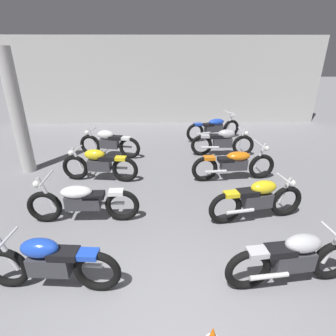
{
  "coord_description": "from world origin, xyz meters",
  "views": [
    {
      "loc": [
        -0.14,
        -2.04,
        3.19
      ],
      "look_at": [
        0.0,
        3.85,
        0.55
      ],
      "focal_mm": 29.22,
      "sensor_mm": 36.0,
      "label": 1
    }
  ],
  "objects": [
    {
      "name": "motorcycle_right_row_3",
      "position": [
        1.77,
        6.03,
        0.46
      ],
      "size": [
        1.97,
        0.48,
        0.88
      ],
      "color": "black",
      "rests_on": "ground"
    },
    {
      "name": "motorcycle_left_row_3",
      "position": [
        -1.77,
        6.02,
        0.46
      ],
      "size": [
        1.94,
        0.62,
        0.88
      ],
      "color": "black",
      "rests_on": "ground"
    },
    {
      "name": "support_pillar",
      "position": [
        -3.85,
        5.01,
        1.6
      ],
      "size": [
        0.36,
        0.36,
        3.2
      ],
      "primitive_type": "cylinder",
      "color": "#BCBAB7",
      "rests_on": "ground"
    },
    {
      "name": "motorcycle_right_row_4",
      "position": [
        1.79,
        7.68,
        0.45
      ],
      "size": [
        2.09,
        0.94,
        0.97
      ],
      "color": "black",
      "rests_on": "ground"
    },
    {
      "name": "motorcycle_right_row_0",
      "position": [
        1.7,
        0.9,
        0.46
      ],
      "size": [
        1.97,
        0.54,
        0.88
      ],
      "color": "black",
      "rests_on": "ground"
    },
    {
      "name": "motorcycle_right_row_1",
      "position": [
        1.72,
        2.53,
        0.46
      ],
      "size": [
        1.96,
        0.61,
        0.88
      ],
      "color": "black",
      "rests_on": "ground"
    },
    {
      "name": "motorcycle_left_row_2",
      "position": [
        -1.73,
        4.35,
        0.46
      ],
      "size": [
        1.97,
        0.48,
        0.88
      ],
      "color": "black",
      "rests_on": "ground"
    },
    {
      "name": "motorcycle_left_row_1",
      "position": [
        -1.69,
        2.55,
        0.45
      ],
      "size": [
        2.17,
        0.68,
        0.97
      ],
      "color": "black",
      "rests_on": "ground"
    },
    {
      "name": "motorcycle_left_row_0",
      "position": [
        -1.71,
        0.9,
        0.46
      ],
      "size": [
        1.97,
        0.48,
        0.88
      ],
      "color": "black",
      "rests_on": "ground"
    },
    {
      "name": "motorcycle_right_row_2",
      "position": [
        1.7,
        4.31,
        0.45
      ],
      "size": [
        2.17,
        0.68,
        0.97
      ],
      "color": "black",
      "rests_on": "ground"
    },
    {
      "name": "back_wall",
      "position": [
        0.0,
        10.22,
        1.8
      ],
      "size": [
        13.45,
        0.24,
        3.6
      ],
      "primitive_type": "cube",
      "color": "#BCBAB7",
      "rests_on": "ground"
    }
  ]
}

